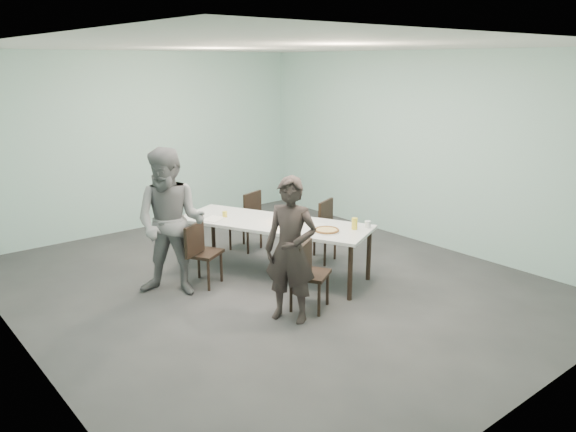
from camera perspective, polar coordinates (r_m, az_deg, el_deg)
ground at (r=7.46m, az=-1.78°, el=-6.86°), size 7.00×7.00×0.00m
room_shell at (r=6.95m, az=-1.92°, el=8.80°), size 6.02×7.02×3.01m
table at (r=7.54m, az=-1.42°, el=-1.01°), size 1.91×2.74×0.75m
chair_near_left at (r=6.49m, az=2.00°, el=-5.58°), size 0.64×0.57×0.87m
chair_far_left at (r=7.28m, az=-8.99°, el=-3.40°), size 0.65×0.57×0.87m
chair_near_right at (r=8.20m, az=3.50°, el=-1.07°), size 0.65×0.54×0.87m
chair_far_right at (r=8.72m, az=-4.04°, el=-0.08°), size 0.65×0.53×0.87m
diner_near at (r=6.18m, az=0.27°, el=-3.48°), size 0.63×0.72×1.64m
diner_far at (r=7.00m, az=-11.83°, el=-0.68°), size 1.12×1.13×1.84m
pizza at (r=7.10m, az=3.95°, el=-1.47°), size 0.34×0.34×0.04m
side_plate at (r=7.38m, az=3.17°, el=-0.90°), size 0.18×0.18×0.01m
beer_glass at (r=7.22m, az=6.77°, el=-0.78°), size 0.08×0.08×0.15m
water_tumbler at (r=7.32m, az=8.11°, el=-0.85°), size 0.08×0.08×0.09m
tealight at (r=7.49m, az=-0.78°, el=-0.51°), size 0.06×0.06×0.05m
amber_tumbler at (r=7.80m, az=-6.45°, el=0.19°), size 0.07×0.07×0.08m
menu at (r=7.73m, az=-7.58°, el=-0.28°), size 0.36×0.33×0.01m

